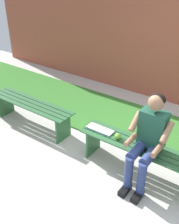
% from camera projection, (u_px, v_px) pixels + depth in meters
% --- Properties ---
extents(ground_plane, '(10.00, 7.00, 0.04)m').
position_uv_depth(ground_plane, '(35.00, 183.00, 3.75)').
color(ground_plane, beige).
extents(grass_strip, '(9.00, 1.42, 0.03)m').
position_uv_depth(grass_strip, '(113.00, 117.00, 5.17)').
color(grass_strip, '#387A2D').
rests_on(grass_strip, ground).
extents(brick_wall, '(9.50, 0.24, 2.73)m').
position_uv_depth(brick_wall, '(177.00, 35.00, 5.16)').
color(brick_wall, '#9E4C38').
rests_on(brick_wall, ground).
extents(bench_near, '(1.77, 0.39, 0.47)m').
position_uv_depth(bench_near, '(139.00, 152.00, 3.74)').
color(bench_near, '#2D6038').
rests_on(bench_near, ground).
extents(bench_far, '(1.67, 0.39, 0.47)m').
position_uv_depth(bench_far, '(32.00, 109.00, 4.78)').
color(bench_far, '#2D6038').
rests_on(bench_far, ground).
extents(person_seated, '(0.50, 0.69, 1.27)m').
position_uv_depth(person_seated, '(148.00, 139.00, 3.43)').
color(person_seated, '#1E513D').
rests_on(person_seated, ground).
extents(apple, '(0.09, 0.09, 0.09)m').
position_uv_depth(apple, '(118.00, 136.00, 3.79)').
color(apple, '#72B738').
rests_on(apple, bench_near).
extents(book_open, '(0.41, 0.16, 0.02)m').
position_uv_depth(book_open, '(100.00, 129.00, 4.00)').
color(book_open, white).
rests_on(book_open, bench_near).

